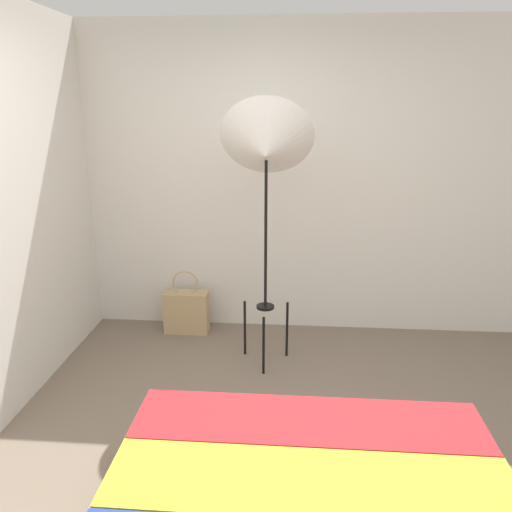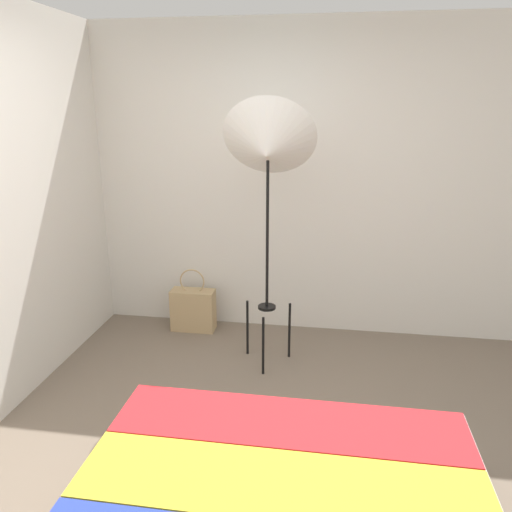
# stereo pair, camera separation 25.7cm
# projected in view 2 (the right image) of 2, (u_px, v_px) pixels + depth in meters

# --- Properties ---
(ground_plane) EXTENTS (14.00, 14.00, 0.00)m
(ground_plane) POSITION_uv_depth(u_px,v_px,m) (241.00, 486.00, 2.66)
(ground_plane) COLOR #756656
(wall_back) EXTENTS (8.00, 0.05, 2.60)m
(wall_back) POSITION_uv_depth(u_px,v_px,m) (284.00, 183.00, 4.21)
(wall_back) COLOR silver
(wall_back) RESTS_ON ground_plane
(wall_side_left) EXTENTS (0.05, 8.00, 2.60)m
(wall_side_left) POSITION_uv_depth(u_px,v_px,m) (32.00, 201.00, 3.46)
(wall_side_left) COLOR silver
(wall_side_left) RESTS_ON ground_plane
(photo_umbrella) EXTENTS (0.67, 0.55, 2.00)m
(photo_umbrella) POSITION_uv_depth(u_px,v_px,m) (268.00, 149.00, 3.45)
(photo_umbrella) COLOR black
(photo_umbrella) RESTS_ON ground_plane
(tote_bag) EXTENTS (0.38, 0.17, 0.57)m
(tote_bag) POSITION_uv_depth(u_px,v_px,m) (193.00, 309.00, 4.43)
(tote_bag) COLOR tan
(tote_bag) RESTS_ON ground_plane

